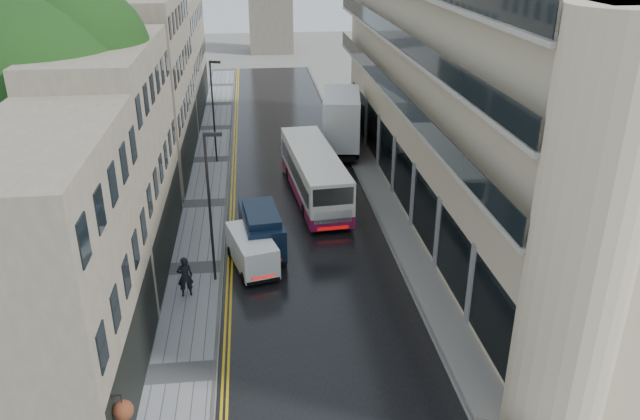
{
  "coord_description": "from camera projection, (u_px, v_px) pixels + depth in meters",
  "views": [
    {
      "loc": [
        -2.65,
        -9.1,
        15.8
      ],
      "look_at": [
        0.37,
        18.0,
        3.56
      ],
      "focal_mm": 35.0,
      "sensor_mm": 36.0,
      "label": 1
    }
  ],
  "objects": [
    {
      "name": "left_sidewalk",
      "position": [
        205.0,
        204.0,
        39.31
      ],
      "size": [
        2.7,
        85.0,
        0.12
      ],
      "primitive_type": "cube",
      "color": "gray",
      "rests_on": "ground"
    },
    {
      "name": "navy_van",
      "position": [
        249.0,
        244.0,
        31.68
      ],
      "size": [
        2.47,
        5.04,
        2.47
      ],
      "primitive_type": null,
      "rotation": [
        0.0,
        0.0,
        0.11
      ],
      "color": "black",
      "rests_on": "road"
    },
    {
      "name": "pedestrian",
      "position": [
        185.0,
        277.0,
        28.94
      ],
      "size": [
        0.82,
        0.62,
        2.01
      ],
      "primitive_type": "imported",
      "rotation": [
        0.0,
        0.0,
        3.35
      ],
      "color": "black",
      "rests_on": "left_sidewalk"
    },
    {
      "name": "lamp_post_near",
      "position": [
        210.0,
        210.0,
        29.17
      ],
      "size": [
        0.85,
        0.24,
        7.46
      ],
      "primitive_type": null,
      "rotation": [
        0.0,
        0.0,
        -0.06
      ],
      "color": "black",
      "rests_on": "left_sidewalk"
    },
    {
      "name": "cream_bus",
      "position": [
        304.0,
        195.0,
        36.75
      ],
      "size": [
        3.55,
        11.51,
        3.09
      ],
      "primitive_type": null,
      "rotation": [
        0.0,
        0.0,
        0.09
      ],
      "color": "white",
      "rests_on": "road"
    },
    {
      "name": "lamp_post_far",
      "position": [
        213.0,
        113.0,
        44.87
      ],
      "size": [
        0.85,
        0.44,
        7.39
      ],
      "primitive_type": null,
      "rotation": [
        0.0,
        0.0,
        -0.32
      ],
      "color": "black",
      "rests_on": "left_sidewalk"
    },
    {
      "name": "white_van",
      "position": [
        243.0,
        267.0,
        30.14
      ],
      "size": [
        2.72,
        4.43,
        1.86
      ],
      "primitive_type": null,
      "rotation": [
        0.0,
        0.0,
        0.25
      ],
      "color": "white",
      "rests_on": "road"
    },
    {
      "name": "tree_near",
      "position": [
        41.0,
        139.0,
        29.01
      ],
      "size": [
        10.56,
        10.56,
        13.89
      ],
      "primitive_type": null,
      "color": "black",
      "rests_on": "ground"
    },
    {
      "name": "road",
      "position": [
        298.0,
        200.0,
        39.92
      ],
      "size": [
        9.0,
        85.0,
        0.02
      ],
      "primitive_type": "cube",
      "color": "black",
      "rests_on": "ground"
    },
    {
      "name": "old_shop_row",
      "position": [
        142.0,
        103.0,
        38.78
      ],
      "size": [
        4.5,
        56.0,
        12.0
      ],
      "primitive_type": null,
      "color": "gray",
      "rests_on": "ground"
    },
    {
      "name": "white_lorry",
      "position": [
        325.0,
        128.0,
        46.39
      ],
      "size": [
        3.95,
        9.2,
        4.68
      ],
      "primitive_type": null,
      "rotation": [
        0.0,
        0.0,
        -0.15
      ],
      "color": "silver",
      "rests_on": "road"
    },
    {
      "name": "tree_far",
      "position": [
        106.0,
        89.0,
        41.12
      ],
      "size": [
        9.24,
        9.24,
        12.46
      ],
      "primitive_type": null,
      "color": "black",
      "rests_on": "ground"
    },
    {
      "name": "right_sidewalk",
      "position": [
        381.0,
        196.0,
        40.44
      ],
      "size": [
        1.8,
        85.0,
        0.12
      ],
      "primitive_type": "cube",
      "color": "slate",
      "rests_on": "ground"
    },
    {
      "name": "modern_block",
      "position": [
        472.0,
        94.0,
        36.74
      ],
      "size": [
        8.0,
        40.0,
        14.0
      ],
      "primitive_type": null,
      "color": "#C1AF8F",
      "rests_on": "ground"
    }
  ]
}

